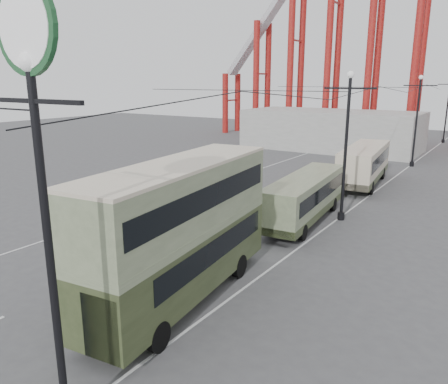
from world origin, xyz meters
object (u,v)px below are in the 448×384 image
Objects in this scene: lamp_post_near at (36,122)px; single_decker_cream at (364,163)px; pedestrian at (101,258)px; single_decker_green at (305,196)px; double_decker_bus at (181,225)px.

lamp_post_near reaches higher than single_decker_cream.
single_decker_green is at bearing -113.56° from pedestrian.
lamp_post_near is 0.99× the size of single_decker_cream.
lamp_post_near is 20.50m from single_decker_green.
single_decker_green is 6.19× the size of pedestrian.
double_decker_bus is 6.42× the size of pedestrian.
lamp_post_near is at bearing -93.31° from single_decker_cream.
lamp_post_near is 6.39× the size of pedestrian.
pedestrian is at bearing 176.67° from double_decker_bus.
double_decker_bus is 5.12m from pedestrian.
double_decker_bus reaches higher than single_decker_green.
lamp_post_near is at bearing -82.40° from double_decker_bus.
single_decker_cream is (-1.83, 31.90, -6.00)m from lamp_post_near.
single_decker_green is 12.45m from single_decker_cream.
single_decker_cream is at bearing 83.05° from double_decker_bus.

